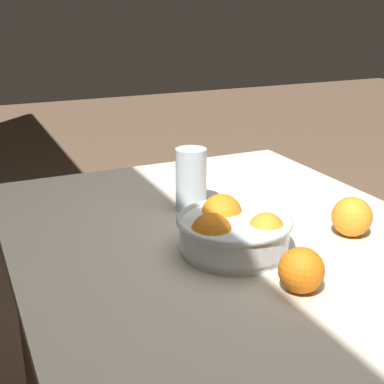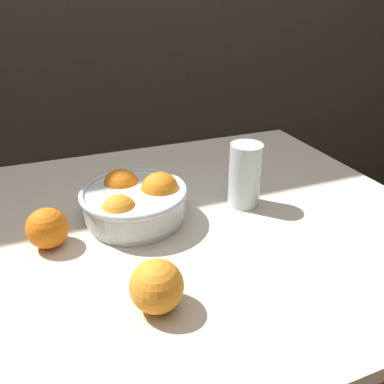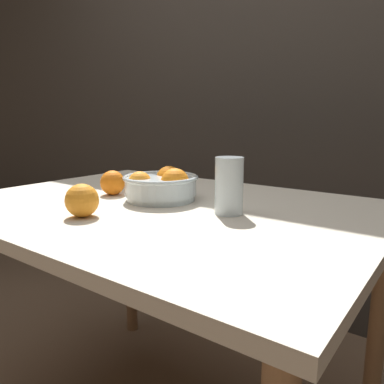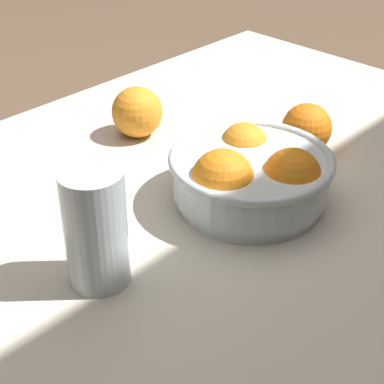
{
  "view_description": "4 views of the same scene",
  "coord_description": "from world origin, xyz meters",
  "px_view_note": "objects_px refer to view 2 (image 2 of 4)",
  "views": [
    {
      "loc": [
        -0.82,
        0.48,
        1.19
      ],
      "look_at": [
        0.11,
        0.05,
        0.83
      ],
      "focal_mm": 50.0,
      "sensor_mm": 36.0,
      "label": 1
    },
    {
      "loc": [
        -0.16,
        -0.63,
        1.16
      ],
      "look_at": [
        0.08,
        -0.02,
        0.81
      ],
      "focal_mm": 35.0,
      "sensor_mm": 36.0,
      "label": 2
    },
    {
      "loc": [
        0.67,
        -0.76,
        0.98
      ],
      "look_at": [
        0.1,
        0.0,
        0.79
      ],
      "focal_mm": 35.0,
      "sensor_mm": 36.0,
      "label": 3
    },
    {
      "loc": [
        0.54,
        0.47,
        1.22
      ],
      "look_at": [
        0.08,
        0.03,
        0.81
      ],
      "focal_mm": 60.0,
      "sensor_mm": 36.0,
      "label": 4
    }
  ],
  "objects_px": {
    "juice_glass": "(245,179)",
    "orange_loose_front": "(47,227)",
    "orange_loose_near_bowl": "(157,286)",
    "fruit_bowl": "(135,201)"
  },
  "relations": [
    {
      "from": "juice_glass",
      "to": "orange_loose_near_bowl",
      "type": "distance_m",
      "value": 0.35
    },
    {
      "from": "juice_glass",
      "to": "orange_loose_front",
      "type": "bearing_deg",
      "value": -179.09
    },
    {
      "from": "orange_loose_near_bowl",
      "to": "orange_loose_front",
      "type": "distance_m",
      "value": 0.27
    },
    {
      "from": "fruit_bowl",
      "to": "orange_loose_near_bowl",
      "type": "xyz_separation_m",
      "value": [
        -0.03,
        -0.25,
        -0.0
      ]
    },
    {
      "from": "juice_glass",
      "to": "fruit_bowl",
      "type": "bearing_deg",
      "value": 174.64
    },
    {
      "from": "fruit_bowl",
      "to": "orange_loose_front",
      "type": "distance_m",
      "value": 0.17
    },
    {
      "from": "orange_loose_near_bowl",
      "to": "fruit_bowl",
      "type": "bearing_deg",
      "value": 83.29
    },
    {
      "from": "orange_loose_near_bowl",
      "to": "orange_loose_front",
      "type": "bearing_deg",
      "value": 122.14
    },
    {
      "from": "orange_loose_front",
      "to": "orange_loose_near_bowl",
      "type": "bearing_deg",
      "value": -57.86
    },
    {
      "from": "juice_glass",
      "to": "orange_loose_near_bowl",
      "type": "xyz_separation_m",
      "value": [
        -0.27,
        -0.23,
        -0.02
      ]
    }
  ]
}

